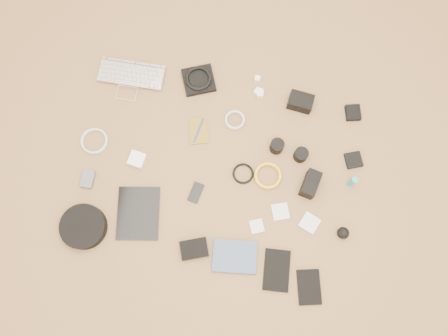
% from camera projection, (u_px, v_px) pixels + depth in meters
% --- Properties ---
extents(room_shell, '(4.04, 4.04, 2.58)m').
position_uv_depth(room_shell, '(219.00, 44.00, 0.94)').
color(room_shell, '#946844').
rests_on(room_shell, ground).
extents(laptop, '(0.35, 0.25, 0.03)m').
position_uv_depth(laptop, '(130.00, 83.00, 2.26)').
color(laptop, silver).
rests_on(laptop, ground).
extents(headphone_pouch, '(0.20, 0.20, 0.03)m').
position_uv_depth(headphone_pouch, '(199.00, 80.00, 2.26)').
color(headphone_pouch, black).
rests_on(headphone_pouch, ground).
extents(headphones, '(0.17, 0.17, 0.02)m').
position_uv_depth(headphones, '(198.00, 78.00, 2.24)').
color(headphones, black).
rests_on(headphones, headphone_pouch).
extents(charger_a, '(0.03, 0.03, 0.03)m').
position_uv_depth(charger_a, '(257.00, 79.00, 2.26)').
color(charger_a, white).
rests_on(charger_a, ground).
extents(charger_b, '(0.04, 0.04, 0.03)m').
position_uv_depth(charger_b, '(258.00, 92.00, 2.24)').
color(charger_b, white).
rests_on(charger_b, ground).
extents(charger_c, '(0.03, 0.03, 0.03)m').
position_uv_depth(charger_c, '(260.00, 94.00, 2.24)').
color(charger_c, white).
rests_on(charger_c, ground).
extents(charger_d, '(0.04, 0.04, 0.03)m').
position_uv_depth(charger_d, '(259.00, 92.00, 2.24)').
color(charger_d, white).
rests_on(charger_d, ground).
extents(dslr_camera, '(0.13, 0.10, 0.07)m').
position_uv_depth(dslr_camera, '(300.00, 102.00, 2.21)').
color(dslr_camera, black).
rests_on(dslr_camera, ground).
extents(lens_pouch, '(0.09, 0.10, 0.03)m').
position_uv_depth(lens_pouch, '(353.00, 113.00, 2.22)').
color(lens_pouch, black).
rests_on(lens_pouch, ground).
extents(notebook_olive, '(0.13, 0.16, 0.01)m').
position_uv_depth(notebook_olive, '(199.00, 131.00, 2.21)').
color(notebook_olive, olive).
rests_on(notebook_olive, ground).
extents(pen_blue, '(0.03, 0.13, 0.01)m').
position_uv_depth(pen_blue, '(199.00, 130.00, 2.20)').
color(pen_blue, '#1537AF').
rests_on(pen_blue, notebook_olive).
extents(cable_white_a, '(0.11, 0.11, 0.01)m').
position_uv_depth(cable_white_a, '(235.00, 120.00, 2.22)').
color(cable_white_a, silver).
rests_on(cable_white_a, ground).
extents(lens_a, '(0.08, 0.08, 0.07)m').
position_uv_depth(lens_a, '(277.00, 146.00, 2.15)').
color(lens_a, black).
rests_on(lens_a, ground).
extents(lens_b, '(0.07, 0.07, 0.06)m').
position_uv_depth(lens_b, '(301.00, 155.00, 2.15)').
color(lens_b, black).
rests_on(lens_b, ground).
extents(card_reader, '(0.10, 0.10, 0.02)m').
position_uv_depth(card_reader, '(353.00, 160.00, 2.16)').
color(card_reader, black).
rests_on(card_reader, ground).
extents(power_brick, '(0.09, 0.09, 0.03)m').
position_uv_depth(power_brick, '(137.00, 159.00, 2.16)').
color(power_brick, white).
rests_on(power_brick, ground).
extents(cable_white_b, '(0.18, 0.18, 0.01)m').
position_uv_depth(cable_white_b, '(95.00, 141.00, 2.19)').
color(cable_white_b, silver).
rests_on(cable_white_b, ground).
extents(cable_black, '(0.13, 0.13, 0.01)m').
position_uv_depth(cable_black, '(243.00, 174.00, 2.15)').
color(cable_black, black).
rests_on(cable_black, ground).
extents(cable_yellow, '(0.16, 0.16, 0.02)m').
position_uv_depth(cable_yellow, '(268.00, 176.00, 2.15)').
color(cable_yellow, yellow).
rests_on(cable_yellow, ground).
extents(flash, '(0.09, 0.14, 0.09)m').
position_uv_depth(flash, '(310.00, 184.00, 2.10)').
color(flash, black).
rests_on(flash, ground).
extents(lens_cleaner, '(0.04, 0.04, 0.10)m').
position_uv_depth(lens_cleaner, '(352.00, 182.00, 2.10)').
color(lens_cleaner, teal).
rests_on(lens_cleaner, ground).
extents(battery_charger, '(0.06, 0.09, 0.03)m').
position_uv_depth(battery_charger, '(88.00, 179.00, 2.14)').
color(battery_charger, '#56565B').
rests_on(battery_charger, ground).
extents(tablet, '(0.24, 0.29, 0.01)m').
position_uv_depth(tablet, '(138.00, 213.00, 2.10)').
color(tablet, black).
rests_on(tablet, ground).
extents(phone, '(0.07, 0.11, 0.01)m').
position_uv_depth(phone, '(196.00, 193.00, 2.13)').
color(phone, black).
rests_on(phone, ground).
extents(filter_case_left, '(0.08, 0.08, 0.01)m').
position_uv_depth(filter_case_left, '(257.00, 226.00, 2.09)').
color(filter_case_left, silver).
rests_on(filter_case_left, ground).
extents(filter_case_mid, '(0.10, 0.10, 0.01)m').
position_uv_depth(filter_case_mid, '(280.00, 212.00, 2.11)').
color(filter_case_mid, silver).
rests_on(filter_case_mid, ground).
extents(filter_case_right, '(0.11, 0.11, 0.01)m').
position_uv_depth(filter_case_right, '(310.00, 223.00, 2.09)').
color(filter_case_right, silver).
rests_on(filter_case_right, ground).
extents(air_blower, '(0.07, 0.07, 0.06)m').
position_uv_depth(air_blower, '(343.00, 233.00, 2.06)').
color(air_blower, black).
rests_on(air_blower, ground).
extents(headphone_case, '(0.27, 0.27, 0.06)m').
position_uv_depth(headphone_case, '(84.00, 227.00, 2.07)').
color(headphone_case, black).
rests_on(headphone_case, ground).
extents(drive_case, '(0.15, 0.13, 0.03)m').
position_uv_depth(drive_case, '(194.00, 249.00, 2.05)').
color(drive_case, black).
rests_on(drive_case, ground).
extents(paperback, '(0.22, 0.18, 0.02)m').
position_uv_depth(paperback, '(234.00, 273.00, 2.03)').
color(paperback, '#425570').
rests_on(paperback, ground).
extents(notebook_black_a, '(0.14, 0.20, 0.01)m').
position_uv_depth(notebook_black_a, '(277.00, 270.00, 2.04)').
color(notebook_black_a, black).
rests_on(notebook_black_a, ground).
extents(notebook_black_b, '(0.14, 0.18, 0.01)m').
position_uv_depth(notebook_black_b, '(309.00, 287.00, 2.02)').
color(notebook_black_b, black).
rests_on(notebook_black_b, ground).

